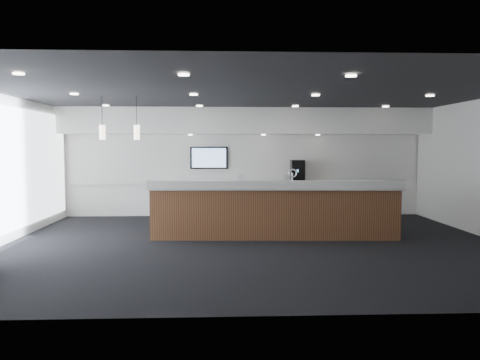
{
  "coord_description": "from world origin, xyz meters",
  "views": [
    {
      "loc": [
        -0.69,
        -9.24,
        1.94
      ],
      "look_at": [
        -0.24,
        1.3,
        1.2
      ],
      "focal_mm": 35.0,
      "sensor_mm": 36.0,
      "label": 1
    }
  ],
  "objects": [
    {
      "name": "pendant_right",
      "position": [
        -3.1,
        0.8,
        2.25
      ],
      "size": [
        0.12,
        0.12,
        0.3
      ],
      "primitive_type": "cylinder",
      "color": "#FFE9C6",
      "rests_on": "ceiling"
    },
    {
      "name": "back_credenza",
      "position": [
        -0.0,
        3.64,
        0.48
      ],
      "size": [
        5.06,
        0.66,
        0.95
      ],
      "color": "#979A9F",
      "rests_on": "ground"
    },
    {
      "name": "ceiling",
      "position": [
        0.0,
        0.0,
        3.0
      ],
      "size": [
        10.0,
        8.0,
        0.02
      ],
      "primitive_type": "cube",
      "color": "black",
      "rests_on": "back_wall"
    },
    {
      "name": "ground",
      "position": [
        0.0,
        0.0,
        0.0
      ],
      "size": [
        10.0,
        10.0,
        0.0
      ],
      "primitive_type": "plane",
      "color": "black",
      "rests_on": "ground"
    },
    {
      "name": "info_sign_right",
      "position": [
        1.15,
        3.51,
        1.06
      ],
      "size": [
        0.16,
        0.05,
        0.21
      ],
      "primitive_type": "cube",
      "rotation": [
        0.0,
        0.0,
        0.18
      ],
      "color": "silver",
      "rests_on": "back_credenza"
    },
    {
      "name": "service_counter",
      "position": [
        0.47,
        0.68,
        0.57
      ],
      "size": [
        5.34,
        1.12,
        1.49
      ],
      "rotation": [
        0.0,
        0.0,
        -0.05
      ],
      "color": "#582C1D",
      "rests_on": "ground"
    },
    {
      "name": "ceiling_can_lights",
      "position": [
        0.0,
        0.0,
        2.97
      ],
      "size": [
        7.0,
        5.0,
        0.02
      ],
      "primitive_type": null,
      "color": "white",
      "rests_on": "ceiling"
    },
    {
      "name": "cup_1",
      "position": [
        1.68,
        3.55,
        1.0
      ],
      "size": [
        0.15,
        0.15,
        0.1
      ],
      "primitive_type": "imported",
      "rotation": [
        0.0,
        0.0,
        0.65
      ],
      "color": "white",
      "rests_on": "back_credenza"
    },
    {
      "name": "soffit_bulkhead",
      "position": [
        0.0,
        3.55,
        2.65
      ],
      "size": [
        10.0,
        0.9,
        0.7
      ],
      "primitive_type": "cube",
      "color": "white",
      "rests_on": "back_wall"
    },
    {
      "name": "back_wall",
      "position": [
        0.0,
        4.0,
        1.5
      ],
      "size": [
        10.0,
        0.02,
        3.0
      ],
      "primitive_type": "cube",
      "color": "white",
      "rests_on": "ground"
    },
    {
      "name": "info_sign_left",
      "position": [
        -0.11,
        3.56,
        1.07
      ],
      "size": [
        0.18,
        0.02,
        0.24
      ],
      "primitive_type": "cube",
      "rotation": [
        0.0,
        0.0,
        0.0
      ],
      "color": "silver",
      "rests_on": "back_credenza"
    },
    {
      "name": "window_blinds_wall",
      "position": [
        -4.96,
        0.0,
        1.5
      ],
      "size": [
        0.04,
        7.36,
        2.55
      ],
      "primitive_type": "cube",
      "color": "silver",
      "rests_on": "left_wall"
    },
    {
      "name": "alcove_panel",
      "position": [
        0.0,
        3.97,
        1.6
      ],
      "size": [
        9.8,
        0.06,
        1.4
      ],
      "primitive_type": "cube",
      "color": "white",
      "rests_on": "back_wall"
    },
    {
      "name": "coffee_machine",
      "position": [
        1.47,
        3.69,
        1.27
      ],
      "size": [
        0.37,
        0.49,
        0.64
      ],
      "rotation": [
        0.0,
        0.0,
        -0.01
      ],
      "color": "black",
      "rests_on": "back_credenza"
    },
    {
      "name": "pendant_left",
      "position": [
        -2.4,
        0.8,
        2.25
      ],
      "size": [
        0.12,
        0.12,
        0.3
      ],
      "primitive_type": "cylinder",
      "color": "#FFE9C6",
      "rests_on": "ceiling"
    },
    {
      "name": "cup_2",
      "position": [
        1.54,
        3.55,
        1.0
      ],
      "size": [
        0.13,
        0.13,
        0.1
      ],
      "primitive_type": "imported",
      "rotation": [
        0.0,
        0.0,
        1.29
      ],
      "color": "white",
      "rests_on": "back_credenza"
    },
    {
      "name": "cup_3",
      "position": [
        1.4,
        3.55,
        1.0
      ],
      "size": [
        0.13,
        0.13,
        0.1
      ],
      "primitive_type": "imported",
      "rotation": [
        0.0,
        0.0,
        1.94
      ],
      "color": "white",
      "rests_on": "back_credenza"
    },
    {
      "name": "cup_0",
      "position": [
        1.82,
        3.55,
        1.0
      ],
      "size": [
        0.1,
        0.1,
        0.1
      ],
      "primitive_type": "imported",
      "color": "white",
      "rests_on": "back_credenza"
    },
    {
      "name": "cup_4",
      "position": [
        1.26,
        3.55,
        1.0
      ],
      "size": [
        0.14,
        0.14,
        0.1
      ],
      "primitive_type": "imported",
      "rotation": [
        0.0,
        0.0,
        2.58
      ],
      "color": "white",
      "rests_on": "back_credenza"
    },
    {
      "name": "wall_tv",
      "position": [
        -1.0,
        3.91,
        1.65
      ],
      "size": [
        1.05,
        0.08,
        0.62
      ],
      "color": "black",
      "rests_on": "back_wall"
    }
  ]
}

